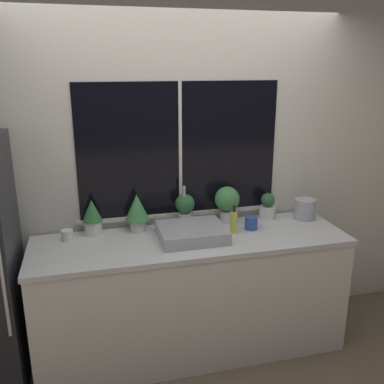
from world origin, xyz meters
TOP-DOWN VIEW (x-y plane):
  - ground_plane at (0.00, 0.00)m, footprint 14.00×14.00m
  - wall_back at (0.00, 0.72)m, footprint 8.00×0.09m
  - wall_right at (2.19, 1.50)m, footprint 0.06×7.00m
  - counter at (0.00, 0.32)m, footprint 2.28×0.67m
  - sink at (0.00, 0.33)m, footprint 0.47×0.46m
  - potted_plant_far_left at (-0.69, 0.58)m, footprint 0.14×0.14m
  - potted_plant_left at (-0.36, 0.58)m, footprint 0.18×0.18m
  - potted_plant_center at (0.01, 0.58)m, footprint 0.15×0.15m
  - potted_plant_right at (0.35, 0.58)m, footprint 0.20×0.20m
  - potted_plant_far_right at (0.70, 0.58)m, footprint 0.13×0.13m
  - soap_bottle at (0.33, 0.35)m, footprint 0.05×0.05m
  - mug_white at (-0.87, 0.51)m, footprint 0.08×0.08m
  - mug_blue at (0.48, 0.39)m, footprint 0.10×0.10m
  - kettle at (0.99, 0.50)m, footprint 0.17×0.17m

SIDE VIEW (x-z plane):
  - ground_plane at x=0.00m, z-range 0.00..0.00m
  - counter at x=0.00m, z-range 0.00..0.92m
  - mug_white at x=-0.87m, z-range 0.92..0.99m
  - sink at x=0.00m, z-range 0.80..1.13m
  - mug_blue at x=0.48m, z-range 0.92..1.02m
  - kettle at x=0.99m, z-range 0.92..1.10m
  - soap_bottle at x=0.33m, z-range 0.90..1.11m
  - potted_plant_far_right at x=0.70m, z-range 0.91..1.12m
  - potted_plant_far_left at x=-0.69m, z-range 0.93..1.19m
  - potted_plant_center at x=0.01m, z-range 0.94..1.19m
  - potted_plant_left at x=-0.36m, z-range 0.94..1.22m
  - potted_plant_right at x=0.35m, z-range 0.95..1.24m
  - wall_right at x=2.19m, z-range 0.00..2.70m
  - wall_back at x=0.00m, z-range 0.00..2.70m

